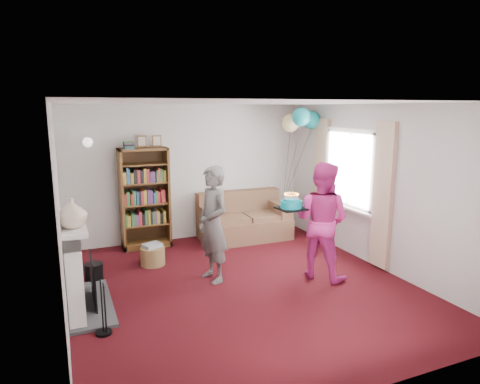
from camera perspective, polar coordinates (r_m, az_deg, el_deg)
name	(u,v)px	position (r m, az deg, el deg)	size (l,w,h in m)	color
ground	(242,286)	(6.09, 0.21, -12.44)	(5.00, 5.00, 0.00)	black
wall_back	(189,173)	(8.04, -6.88, 2.59)	(4.50, 0.02, 2.50)	silver
wall_left	(59,215)	(5.26, -23.04, -2.81)	(0.02, 5.00, 2.50)	silver
wall_right	(376,186)	(6.90, 17.72, 0.72)	(0.02, 5.00, 2.50)	silver
ceiling	(242,103)	(5.58, 0.23, 11.84)	(4.50, 5.00, 0.01)	white
fireplace	(79,268)	(5.66, -20.72, -9.51)	(0.55, 1.80, 1.12)	#3F3F42
window_bay	(349,183)	(7.33, 14.34, 1.12)	(0.14, 2.02, 2.20)	white
wall_sconce	(88,142)	(7.52, -19.65, 6.28)	(0.16, 0.23, 0.16)	gold
bookcase	(144,198)	(7.71, -12.63, -0.85)	(0.83, 0.42, 1.97)	#472B14
sofa	(243,221)	(8.13, 0.44, -3.87)	(1.65, 0.87, 0.87)	brown
wicker_basket	(153,255)	(6.95, -11.57, -8.25)	(0.38, 0.38, 0.35)	olive
person_striped	(213,224)	(6.05, -3.63, -4.30)	(0.60, 0.40, 1.66)	black
person_magenta	(322,221)	(6.26, 10.83, -3.76)	(0.82, 0.64, 1.70)	#CC2881
birthday_cake	(291,204)	(6.03, 6.84, -1.66)	(0.36, 0.36, 0.22)	black
balloons	(301,120)	(7.92, 8.12, 9.48)	(0.66, 0.71, 1.79)	#3F3F3F
mantel_vase	(72,213)	(5.11, -21.50, -2.61)	(0.32, 0.32, 0.34)	beige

